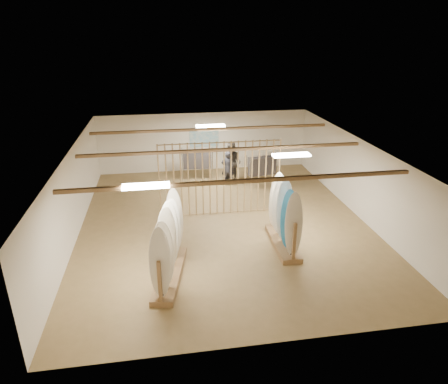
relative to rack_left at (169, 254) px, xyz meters
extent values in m
plane|color=olive|center=(2.03, 3.06, -0.75)|extent=(12.00, 12.00, 0.00)
plane|color=gray|center=(2.03, 3.06, 2.05)|extent=(12.00, 12.00, 0.00)
plane|color=white|center=(2.03, 9.06, 0.65)|extent=(12.00, 0.00, 12.00)
plane|color=white|center=(2.03, -2.94, 0.65)|extent=(12.00, 0.00, 12.00)
plane|color=white|center=(-2.97, 3.06, 0.65)|extent=(0.00, 12.00, 12.00)
plane|color=white|center=(7.03, 3.06, 0.65)|extent=(0.00, 12.00, 12.00)
cube|color=olive|center=(2.03, 3.06, 1.97)|extent=(9.50, 6.12, 0.10)
cube|color=white|center=(2.03, 3.06, 1.99)|extent=(1.20, 0.35, 0.06)
cylinder|color=#AA8652|center=(-0.17, 3.86, 0.65)|extent=(0.05, 0.05, 2.78)
cylinder|color=#AA8652|center=(0.09, 3.86, 0.65)|extent=(0.05, 0.05, 2.78)
cylinder|color=#AA8652|center=(0.35, 3.86, 0.65)|extent=(0.05, 0.05, 2.78)
cylinder|color=#AA8652|center=(0.61, 3.86, 0.65)|extent=(0.05, 0.05, 2.78)
cylinder|color=#AA8652|center=(0.87, 3.86, 0.65)|extent=(0.05, 0.05, 2.78)
cylinder|color=#AA8652|center=(1.13, 3.86, 0.65)|extent=(0.05, 0.05, 2.78)
cylinder|color=#AA8652|center=(1.38, 3.86, 0.65)|extent=(0.05, 0.05, 2.78)
cylinder|color=#AA8652|center=(1.64, 3.86, 0.65)|extent=(0.05, 0.05, 2.78)
cylinder|color=#AA8652|center=(1.90, 3.86, 0.65)|extent=(0.05, 0.05, 2.78)
cylinder|color=#AA8652|center=(2.16, 3.86, 0.65)|extent=(0.05, 0.05, 2.78)
cylinder|color=#AA8652|center=(2.42, 3.86, 0.65)|extent=(0.05, 0.05, 2.78)
cylinder|color=#AA8652|center=(2.68, 3.86, 0.65)|extent=(0.05, 0.05, 2.78)
cylinder|color=#AA8652|center=(2.94, 3.86, 0.65)|extent=(0.05, 0.05, 2.78)
cylinder|color=#AA8652|center=(3.20, 3.86, 0.65)|extent=(0.05, 0.05, 2.78)
cylinder|color=#AA8652|center=(3.45, 3.86, 0.65)|extent=(0.05, 0.05, 2.78)
cylinder|color=#AA8652|center=(3.71, 3.86, 0.65)|extent=(0.05, 0.05, 2.78)
cylinder|color=#AA8652|center=(3.97, 3.86, 0.65)|extent=(0.05, 0.05, 2.78)
cylinder|color=#AA8652|center=(4.23, 3.86, 0.65)|extent=(0.05, 0.05, 2.78)
cube|color=teal|center=(2.03, 9.04, 0.85)|extent=(1.40, 0.03, 0.90)
cube|color=olive|center=(0.00, 0.00, -0.67)|extent=(1.12, 2.77, 0.16)
cylinder|color=black|center=(0.00, 0.00, 0.34)|extent=(0.54, 2.60, 0.01)
ellipsoid|color=silver|center=(-0.23, -1.13, 0.43)|extent=(0.53, 0.17, 2.02)
ellipsoid|color=silver|center=(-0.14, -0.68, 0.43)|extent=(0.53, 0.17, 2.02)
ellipsoid|color=silver|center=(-0.05, -0.23, 0.43)|extent=(0.53, 0.17, 2.02)
ellipsoid|color=white|center=(0.05, 0.23, 0.43)|extent=(0.53, 0.17, 2.02)
ellipsoid|color=white|center=(0.14, 0.68, 0.43)|extent=(0.53, 0.17, 2.02)
ellipsoid|color=silver|center=(0.23, 1.13, 0.43)|extent=(0.53, 0.17, 2.02)
cube|color=olive|center=(3.64, 1.20, -0.66)|extent=(0.68, 2.36, 0.17)
cylinder|color=black|center=(3.64, 1.20, 0.37)|extent=(0.08, 2.29, 0.01)
ellipsoid|color=silver|center=(3.61, 0.23, 0.45)|extent=(0.54, 0.08, 2.07)
ellipsoid|color=#2D8CD1|center=(3.62, 0.71, 0.45)|extent=(0.54, 0.08, 2.07)
ellipsoid|color=white|center=(3.64, 1.20, 0.45)|extent=(0.54, 0.08, 2.07)
ellipsoid|color=white|center=(3.65, 1.69, 0.45)|extent=(0.54, 0.08, 2.07)
ellipsoid|color=silver|center=(3.67, 2.17, 0.45)|extent=(0.54, 0.08, 2.07)
cylinder|color=silver|center=(1.55, 7.74, 0.67)|extent=(1.37, 0.15, 0.03)
cube|color=black|center=(1.55, 7.74, 0.21)|extent=(1.30, 0.45, 0.83)
cylinder|color=silver|center=(1.55, 7.74, -0.01)|extent=(0.03, 0.03, 1.47)
cylinder|color=silver|center=(4.27, 6.46, 0.62)|extent=(1.30, 0.29, 0.03)
cube|color=black|center=(4.27, 6.46, 0.17)|extent=(1.27, 0.56, 0.80)
cylinder|color=silver|center=(4.27, 6.46, -0.04)|extent=(0.03, 0.03, 1.42)
imported|color=#26262D|center=(2.80, 6.78, 0.13)|extent=(0.71, 0.55, 1.76)
imported|color=#302B25|center=(3.04, 7.05, 0.30)|extent=(1.28, 1.23, 2.09)
camera|label=1|loc=(-0.02, -9.58, 5.69)|focal=32.00mm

